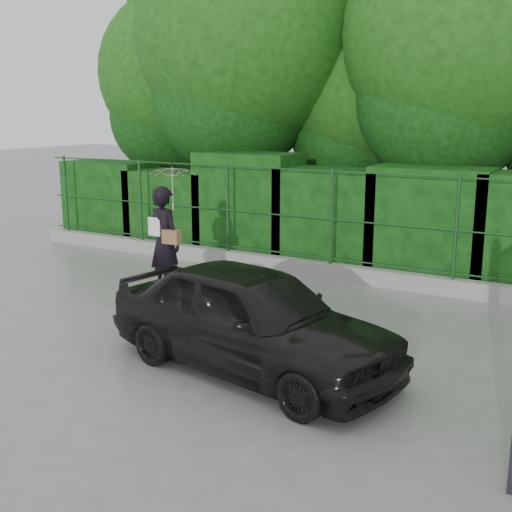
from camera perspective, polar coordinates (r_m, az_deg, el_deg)
The scene contains 7 objects.
ground at distance 8.83m, azimuth -7.79°, elevation -8.16°, with size 80.00×80.00×0.00m, color gray.
kerb at distance 12.48m, azimuth 4.90°, elevation -1.12°, with size 14.00×0.25×0.30m, color #9E9E99.
fence at distance 12.18m, azimuth 5.94°, elevation 3.55°, with size 14.13×0.06×1.80m.
hedge at distance 13.20m, azimuth 6.82°, elevation 3.38°, with size 14.20×1.20×2.26m.
trees at distance 14.84m, azimuth 15.09°, elevation 18.09°, with size 17.10×6.15×8.08m.
woman at distance 11.06m, azimuth -7.82°, elevation 3.51°, with size 0.96×0.85×2.24m.
car at distance 7.85m, azimuth -0.37°, elevation -5.57°, with size 1.57×3.91×1.33m, color black.
Camera 1 is at (5.11, -6.48, 3.14)m, focal length 45.00 mm.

